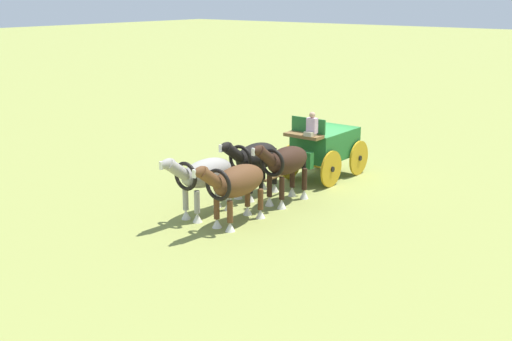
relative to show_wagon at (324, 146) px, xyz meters
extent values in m
plane|color=olive|center=(-0.14, -0.01, -1.26)|extent=(220.00, 220.00, 0.00)
cube|color=#236B2D|center=(-0.14, -0.01, 0.06)|extent=(2.61, 1.64, 1.08)
cube|color=brown|center=(1.41, 0.02, 0.64)|extent=(0.58, 1.44, 0.12)
cube|color=#236B2D|center=(1.81, 0.02, -0.13)|extent=(0.26, 1.28, 0.60)
cube|color=#236B2D|center=(1.11, 0.01, 0.97)|extent=(0.08, 1.44, 0.55)
cube|color=gold|center=(-0.14, -0.01, -0.58)|extent=(2.84, 0.21, 0.16)
cylinder|color=gold|center=(0.88, 0.91, -0.58)|extent=(1.36, 0.10, 1.36)
cylinder|color=black|center=(0.88, 0.91, -0.58)|extent=(0.20, 0.18, 0.20)
cylinder|color=gold|center=(0.91, -0.89, -0.58)|extent=(1.36, 0.10, 1.36)
cylinder|color=black|center=(0.91, -0.89, -0.58)|extent=(0.20, 0.18, 0.20)
cylinder|color=gold|center=(-1.18, 0.87, -0.58)|extent=(1.36, 0.10, 1.36)
cylinder|color=black|center=(-1.18, 0.87, -0.58)|extent=(0.20, 0.18, 0.20)
cylinder|color=gold|center=(-1.15, -0.92, -0.58)|extent=(1.36, 0.10, 1.36)
cylinder|color=black|center=(-1.15, -0.92, -0.58)|extent=(0.20, 0.18, 0.20)
cylinder|color=brown|center=(2.46, 0.03, -0.53)|extent=(2.60, 0.14, 0.10)
cube|color=#BCB293|center=(1.52, 0.37, 0.78)|extent=(0.41, 0.33, 0.16)
cube|color=silver|center=(1.40, 0.37, 1.05)|extent=(0.25, 0.36, 0.55)
sphere|color=tan|center=(1.40, 0.37, 1.44)|extent=(0.22, 0.22, 0.22)
ellipsoid|color=#331E14|center=(3.35, 0.70, 0.21)|extent=(1.94, 0.95, 0.92)
cylinder|color=#331E14|center=(4.02, 0.96, -0.56)|extent=(0.18, 0.18, 0.76)
cone|color=silver|center=(4.02, 0.96, -1.10)|extent=(0.30, 0.30, 0.32)
cylinder|color=#331E14|center=(4.02, 0.46, -0.56)|extent=(0.18, 0.18, 0.76)
cone|color=silver|center=(4.02, 0.46, -1.10)|extent=(0.30, 0.30, 0.32)
cylinder|color=#331E14|center=(2.67, 0.94, -0.56)|extent=(0.18, 0.18, 0.76)
cone|color=silver|center=(2.67, 0.94, -1.10)|extent=(0.30, 0.30, 0.32)
cylinder|color=#331E14|center=(2.68, 0.43, -0.56)|extent=(0.18, 0.18, 0.76)
cone|color=silver|center=(2.68, 0.43, -1.10)|extent=(0.30, 0.30, 0.32)
cylinder|color=#331E14|center=(4.58, 0.72, 0.61)|extent=(0.95, 0.37, 0.81)
ellipsoid|color=#331E14|center=(4.95, 0.72, 0.86)|extent=(0.60, 0.27, 0.32)
cube|color=silver|center=(5.23, 0.73, 0.86)|extent=(0.06, 0.10, 0.24)
torus|color=black|center=(4.21, 0.71, 0.31)|extent=(0.14, 0.95, 0.95)
cylinder|color=black|center=(2.33, 0.68, -0.09)|extent=(0.14, 0.14, 0.80)
ellipsoid|color=black|center=(3.37, -0.60, 0.14)|extent=(2.05, 0.98, 0.95)
cylinder|color=black|center=(4.07, -0.33, -0.62)|extent=(0.18, 0.18, 0.70)
cone|color=silver|center=(4.07, -0.33, -1.11)|extent=(0.30, 0.30, 0.30)
cylinder|color=black|center=(4.08, -0.85, -0.62)|extent=(0.18, 0.18, 0.70)
cone|color=silver|center=(4.08, -0.85, -1.11)|extent=(0.30, 0.30, 0.30)
cylinder|color=black|center=(2.65, -0.35, -0.62)|extent=(0.18, 0.18, 0.70)
cone|color=silver|center=(2.65, -0.35, -1.11)|extent=(0.30, 0.30, 0.30)
cylinder|color=black|center=(2.66, -0.87, -0.62)|extent=(0.18, 0.18, 0.70)
cone|color=silver|center=(2.66, -0.87, -1.11)|extent=(0.30, 0.30, 0.30)
cylinder|color=black|center=(4.65, -0.58, 0.54)|extent=(0.95, 0.37, 0.81)
ellipsoid|color=black|center=(5.02, -0.58, 0.79)|extent=(0.60, 0.27, 0.32)
cube|color=silver|center=(5.30, -0.57, 0.79)|extent=(0.06, 0.10, 0.24)
torus|color=black|center=(4.28, -0.59, 0.24)|extent=(0.14, 0.98, 0.97)
cylinder|color=black|center=(2.30, -0.62, -0.16)|extent=(0.14, 0.14, 0.80)
ellipsoid|color=brown|center=(5.95, 0.74, 0.10)|extent=(2.17, 0.99, 0.95)
cylinder|color=brown|center=(6.69, 1.01, -0.64)|extent=(0.18, 0.18, 0.67)
cone|color=silver|center=(6.69, 1.01, -1.12)|extent=(0.30, 0.30, 0.29)
cylinder|color=brown|center=(6.70, 0.49, -0.64)|extent=(0.18, 0.18, 0.67)
cone|color=silver|center=(6.70, 0.49, -1.12)|extent=(0.30, 0.30, 0.29)
cylinder|color=brown|center=(5.19, 0.99, -0.64)|extent=(0.18, 0.18, 0.67)
cone|color=silver|center=(5.19, 0.99, -1.12)|extent=(0.30, 0.30, 0.29)
cylinder|color=brown|center=(5.20, 0.47, -0.64)|extent=(0.18, 0.18, 0.67)
cone|color=silver|center=(5.20, 0.47, -1.12)|extent=(0.30, 0.30, 0.29)
cylinder|color=brown|center=(7.28, 0.76, 0.50)|extent=(0.95, 0.37, 0.81)
ellipsoid|color=brown|center=(7.65, 0.77, 0.76)|extent=(0.60, 0.27, 0.32)
cube|color=silver|center=(7.93, 0.77, 0.76)|extent=(0.06, 0.10, 0.24)
torus|color=black|center=(6.91, 0.76, 0.20)|extent=(0.14, 0.98, 0.98)
cylinder|color=black|center=(4.82, 0.72, -0.20)|extent=(0.14, 0.14, 0.80)
ellipsoid|color=#9E998E|center=(5.97, -0.56, 0.14)|extent=(2.18, 0.92, 0.88)
cylinder|color=#9E998E|center=(6.72, -0.31, -0.60)|extent=(0.18, 0.18, 0.71)
cone|color=silver|center=(6.72, -0.31, -1.11)|extent=(0.30, 0.30, 0.31)
cylinder|color=#9E998E|center=(6.73, -0.79, -0.60)|extent=(0.18, 0.18, 0.71)
cone|color=silver|center=(6.73, -0.79, -1.11)|extent=(0.30, 0.30, 0.31)
cylinder|color=#9E998E|center=(5.20, -0.33, -0.60)|extent=(0.18, 0.18, 0.71)
cone|color=silver|center=(5.20, -0.33, -1.11)|extent=(0.30, 0.30, 0.31)
cylinder|color=#9E998E|center=(5.21, -0.82, -0.60)|extent=(0.18, 0.18, 0.71)
cone|color=silver|center=(5.21, -0.82, -1.11)|extent=(0.30, 0.30, 0.31)
cylinder|color=#9E998E|center=(7.31, -0.54, 0.53)|extent=(0.95, 0.37, 0.81)
ellipsoid|color=#9E998E|center=(7.68, -0.53, 0.78)|extent=(0.60, 0.27, 0.32)
cube|color=silver|center=(7.96, -0.53, 0.78)|extent=(0.06, 0.10, 0.24)
torus|color=black|center=(6.94, -0.54, 0.24)|extent=(0.13, 0.92, 0.92)
cylinder|color=black|center=(4.83, -0.58, -0.16)|extent=(0.14, 0.14, 0.80)
camera|label=1|loc=(20.55, 13.01, 5.66)|focal=45.64mm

